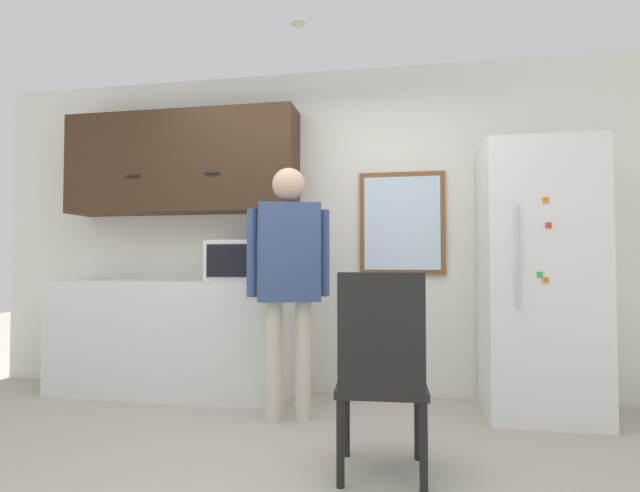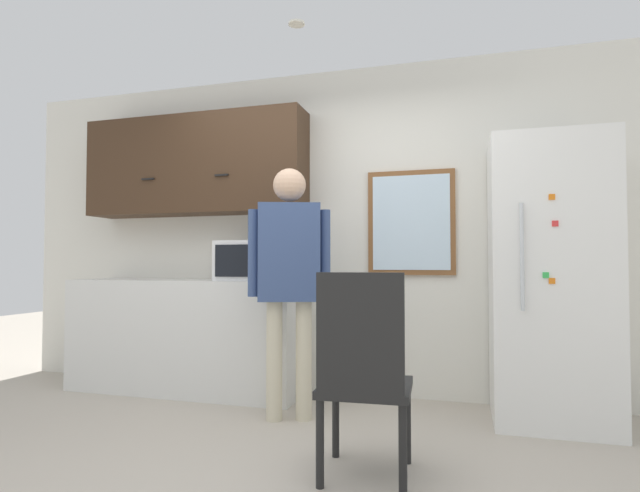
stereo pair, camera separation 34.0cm
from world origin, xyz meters
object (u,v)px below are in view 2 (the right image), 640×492
person (289,265)px  chair (363,369)px  microwave (254,261)px  refrigerator (549,280)px

person → chair: person is taller
microwave → chair: size_ratio=0.54×
refrigerator → chair: 1.68m
person → chair: 1.18m
microwave → chair: (1.16, -1.32, -0.54)m
microwave → refrigerator: refrigerator is taller
refrigerator → chair: (-1.04, -1.25, -0.41)m
person → refrigerator: 1.77m
person → chair: size_ratio=1.68×
person → refrigerator: bearing=-4.9°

